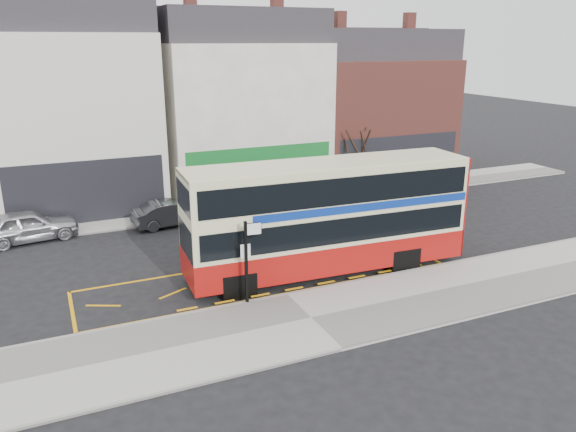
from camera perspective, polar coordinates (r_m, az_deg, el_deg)
name	(u,v)px	position (r m, az deg, el deg)	size (l,w,h in m)	color
ground	(283,293)	(20.28, -0.53, -7.87)	(120.00, 120.00, 0.00)	black
pavement	(311,319)	(18.38, 2.37, -10.45)	(40.00, 4.00, 0.15)	#A5A49D
kerb	(287,296)	(19.94, -0.10, -8.09)	(40.00, 0.15, 0.15)	gray
far_pavement	(200,210)	(30.02, -8.93, 0.60)	(50.00, 3.00, 0.15)	#A5A49D
road_markings	(266,277)	(21.62, -2.23, -6.19)	(14.00, 3.40, 0.01)	orange
terrace_left	(73,107)	(32.04, -21.02, 10.32)	(8.00, 8.01, 11.80)	silver
terrace_green_shop	(236,104)	(33.78, -5.34, 11.27)	(9.00, 8.01, 11.30)	white
terrace_right	(367,106)	(37.68, 8.00, 11.05)	(9.00, 8.01, 10.30)	brown
double_decker_bus	(328,216)	(21.39, 4.10, 0.04)	(11.02, 3.04, 4.36)	beige
bus_stop_post	(248,254)	(18.71, -4.11, -3.86)	(0.71, 0.15, 2.88)	black
car_silver	(28,226)	(27.67, -24.92, -0.91)	(1.71, 4.25, 1.45)	#B8B9BE
car_grey	(172,213)	(27.88, -11.68, 0.32)	(1.33, 3.83, 1.26)	#393D40
car_white	(391,184)	(32.94, 10.47, 3.21)	(2.04, 5.01, 1.45)	silver
street_tree_right	(356,137)	(32.60, 6.92, 7.95)	(2.28, 2.28, 4.92)	#311E15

